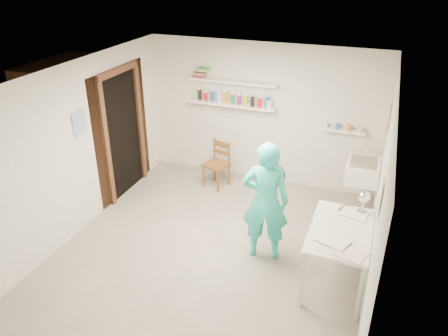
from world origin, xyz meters
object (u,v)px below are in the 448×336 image
(wooden_chair, at_px, (216,165))
(desk_lamp, at_px, (364,197))
(man, at_px, (266,202))
(belfast_sink, at_px, (363,171))
(wall_clock, at_px, (274,176))
(work_table, at_px, (337,256))

(wooden_chair, relative_size, desk_lamp, 5.61)
(man, bearing_deg, belfast_sink, -134.18)
(wall_clock, distance_m, work_table, 1.25)
(man, bearing_deg, desk_lamp, -178.09)
(belfast_sink, distance_m, work_table, 1.84)
(work_table, xyz_separation_m, desk_lamp, (0.19, 0.47, 0.61))
(desk_lamp, bearing_deg, work_table, -112.42)
(work_table, bearing_deg, belfast_sink, 86.52)
(belfast_sink, bearing_deg, work_table, -93.48)
(belfast_sink, xyz_separation_m, man, (-1.08, -1.59, 0.12))
(belfast_sink, distance_m, wooden_chair, 2.39)
(work_table, distance_m, desk_lamp, 0.79)
(belfast_sink, relative_size, work_table, 0.51)
(man, height_order, work_table, man)
(wooden_chair, distance_m, work_table, 2.88)
(man, xyz_separation_m, work_table, (0.97, -0.22, -0.43))
(belfast_sink, relative_size, desk_lamp, 4.11)
(wooden_chair, xyz_separation_m, work_table, (2.26, -1.79, -0.02))
(desk_lamp, bearing_deg, man, -168.19)
(desk_lamp, bearing_deg, wooden_chair, 151.72)
(wall_clock, height_order, work_table, wall_clock)
(work_table, bearing_deg, wall_clock, 154.74)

